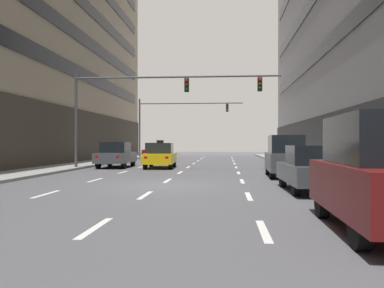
{
  "coord_description": "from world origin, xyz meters",
  "views": [
    {
      "loc": [
        2.54,
        -15.8,
        1.66
      ],
      "look_at": [
        -0.34,
        19.27,
        1.57
      ],
      "focal_mm": 38.2,
      "sensor_mm": 36.0,
      "label": 1
    }
  ],
  "objects_px": {
    "car_driving_0": "(116,155)",
    "car_driving_1": "(155,151)",
    "car_parked_1": "(312,169)",
    "taxi_driving_2": "(160,156)",
    "car_parked_2": "(286,156)",
    "traffic_signal_1": "(172,116)",
    "car_parked_0": "(383,174)",
    "traffic_signal_0": "(151,95)"
  },
  "relations": [
    {
      "from": "car_parked_0",
      "to": "car_driving_0",
      "type": "bearing_deg",
      "value": 118.17
    },
    {
      "from": "car_parked_0",
      "to": "traffic_signal_1",
      "type": "bearing_deg",
      "value": 103.45
    },
    {
      "from": "car_driving_1",
      "to": "car_parked_1",
      "type": "bearing_deg",
      "value": -69.75
    },
    {
      "from": "taxi_driving_2",
      "to": "car_driving_0",
      "type": "bearing_deg",
      "value": 172.79
    },
    {
      "from": "traffic_signal_0",
      "to": "car_parked_2",
      "type": "bearing_deg",
      "value": -32.99
    },
    {
      "from": "car_driving_0",
      "to": "car_driving_1",
      "type": "relative_size",
      "value": 1.02
    },
    {
      "from": "car_parked_2",
      "to": "taxi_driving_2",
      "type": "bearing_deg",
      "value": 138.08
    },
    {
      "from": "car_parked_0",
      "to": "traffic_signal_0",
      "type": "bearing_deg",
      "value": 113.65
    },
    {
      "from": "car_parked_1",
      "to": "taxi_driving_2",
      "type": "bearing_deg",
      "value": 119.94
    },
    {
      "from": "car_parked_2",
      "to": "car_driving_1",
      "type": "bearing_deg",
      "value": 115.27
    },
    {
      "from": "car_driving_0",
      "to": "car_parked_2",
      "type": "distance_m",
      "value": 12.43
    },
    {
      "from": "car_parked_1",
      "to": "car_parked_0",
      "type": "bearing_deg",
      "value": -90.01
    },
    {
      "from": "car_parked_0",
      "to": "car_parked_2",
      "type": "relative_size",
      "value": 1.07
    },
    {
      "from": "car_parked_2",
      "to": "traffic_signal_1",
      "type": "bearing_deg",
      "value": 109.9
    },
    {
      "from": "traffic_signal_0",
      "to": "traffic_signal_1",
      "type": "height_order",
      "value": "traffic_signal_1"
    },
    {
      "from": "taxi_driving_2",
      "to": "car_parked_1",
      "type": "height_order",
      "value": "taxi_driving_2"
    },
    {
      "from": "car_parked_1",
      "to": "traffic_signal_1",
      "type": "distance_m",
      "value": 31.74
    },
    {
      "from": "car_parked_1",
      "to": "traffic_signal_0",
      "type": "bearing_deg",
      "value": 124.6
    },
    {
      "from": "car_driving_0",
      "to": "car_parked_1",
      "type": "bearing_deg",
      "value": -51.45
    },
    {
      "from": "taxi_driving_2",
      "to": "car_parked_1",
      "type": "bearing_deg",
      "value": -60.06
    },
    {
      "from": "taxi_driving_2",
      "to": "traffic_signal_0",
      "type": "bearing_deg",
      "value": -102.44
    },
    {
      "from": "taxi_driving_2",
      "to": "traffic_signal_0",
      "type": "relative_size",
      "value": 0.35
    },
    {
      "from": "taxi_driving_2",
      "to": "car_parked_2",
      "type": "height_order",
      "value": "car_parked_2"
    },
    {
      "from": "car_parked_2",
      "to": "traffic_signal_1",
      "type": "relative_size",
      "value": 0.37
    },
    {
      "from": "car_parked_0",
      "to": "traffic_signal_1",
      "type": "relative_size",
      "value": 0.4
    },
    {
      "from": "car_driving_1",
      "to": "car_parked_0",
      "type": "xyz_separation_m",
      "value": [
        10.25,
        -34.13,
        0.26
      ]
    },
    {
      "from": "car_driving_0",
      "to": "car_parked_0",
      "type": "relative_size",
      "value": 1.01
    },
    {
      "from": "car_parked_0",
      "to": "traffic_signal_1",
      "type": "xyz_separation_m",
      "value": [
        -8.75,
        36.59,
        3.58
      ]
    },
    {
      "from": "taxi_driving_2",
      "to": "traffic_signal_0",
      "type": "xyz_separation_m",
      "value": [
        -0.35,
        -1.58,
        3.83
      ]
    },
    {
      "from": "car_driving_1",
      "to": "traffic_signal_0",
      "type": "distance_m",
      "value": 17.42
    },
    {
      "from": "car_driving_0",
      "to": "traffic_signal_1",
      "type": "height_order",
      "value": "traffic_signal_1"
    },
    {
      "from": "car_driving_1",
      "to": "traffic_signal_1",
      "type": "distance_m",
      "value": 4.8
    },
    {
      "from": "car_driving_1",
      "to": "traffic_signal_1",
      "type": "bearing_deg",
      "value": 58.66
    },
    {
      "from": "car_driving_1",
      "to": "car_parked_0",
      "type": "relative_size",
      "value": 0.99
    },
    {
      "from": "traffic_signal_1",
      "to": "car_driving_0",
      "type": "bearing_deg",
      "value": -95.25
    },
    {
      "from": "taxi_driving_2",
      "to": "car_parked_2",
      "type": "relative_size",
      "value": 1.06
    },
    {
      "from": "car_parked_0",
      "to": "traffic_signal_0",
      "type": "distance_m",
      "value": 19.27
    },
    {
      "from": "traffic_signal_1",
      "to": "car_parked_1",
      "type": "bearing_deg",
      "value": -73.87
    },
    {
      "from": "car_driving_0",
      "to": "traffic_signal_0",
      "type": "xyz_separation_m",
      "value": [
        2.75,
        -1.97,
        3.81
      ]
    },
    {
      "from": "car_parked_0",
      "to": "car_parked_2",
      "type": "xyz_separation_m",
      "value": [
        -0.0,
        12.41,
        -0.08
      ]
    },
    {
      "from": "car_parked_0",
      "to": "car_parked_2",
      "type": "distance_m",
      "value": 12.41
    },
    {
      "from": "car_driving_0",
      "to": "taxi_driving_2",
      "type": "relative_size",
      "value": 1.02
    }
  ]
}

